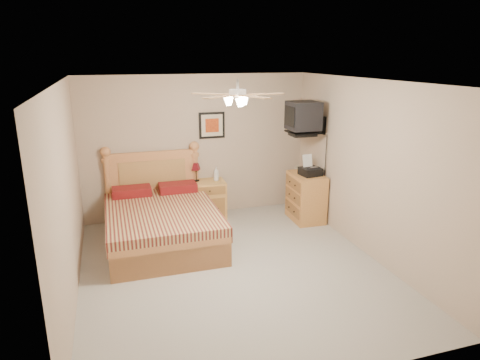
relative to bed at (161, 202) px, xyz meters
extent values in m
plane|color=gray|center=(0.81, -1.12, -0.68)|extent=(4.50, 4.50, 0.00)
cube|color=white|center=(0.81, -1.12, 1.82)|extent=(4.00, 4.50, 0.04)
cube|color=tan|center=(0.81, 1.13, 0.57)|extent=(4.00, 0.04, 2.50)
cube|color=tan|center=(0.81, -3.37, 0.57)|extent=(4.00, 0.04, 2.50)
cube|color=tan|center=(-1.19, -1.12, 0.57)|extent=(0.04, 4.50, 2.50)
cube|color=tan|center=(2.81, -1.12, 0.57)|extent=(0.04, 4.50, 2.50)
cube|color=#C49445|center=(0.92, 0.88, -0.35)|extent=(0.64, 0.49, 0.67)
imported|color=silver|center=(1.09, 0.89, 0.11)|extent=(0.11, 0.11, 0.26)
cube|color=black|center=(1.08, 1.11, 0.94)|extent=(0.46, 0.04, 0.46)
cube|color=#AB6B34|center=(2.54, 0.25, -0.27)|extent=(0.51, 0.72, 0.83)
imported|color=#BEB09A|center=(2.52, 0.54, 0.16)|extent=(0.26, 0.29, 0.02)
imported|color=gray|center=(2.51, 0.53, 0.19)|extent=(0.22, 0.30, 0.02)
camera|label=1|loc=(-0.68, -6.17, 2.12)|focal=32.00mm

